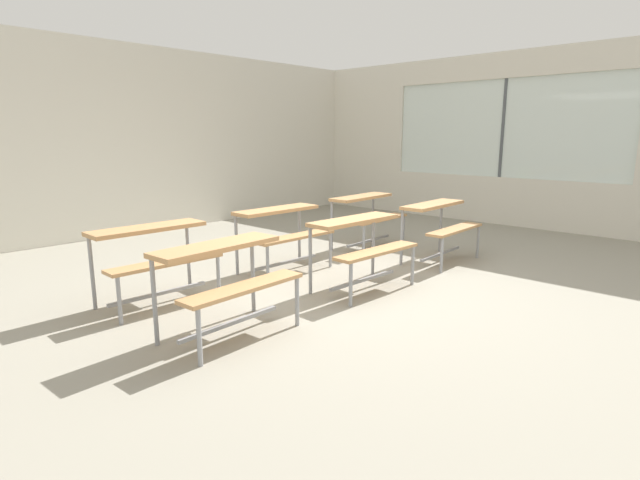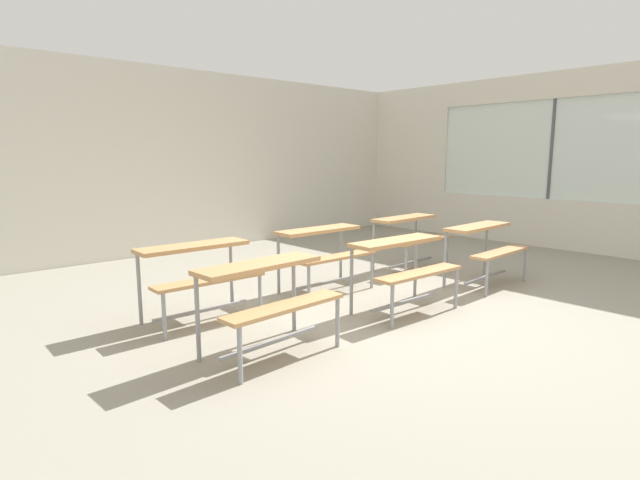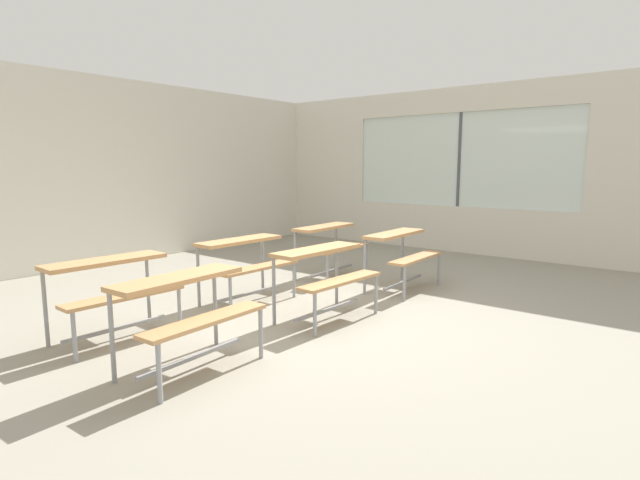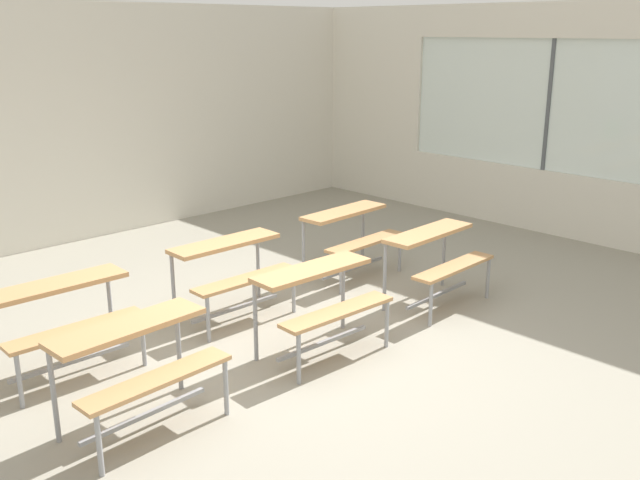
{
  "view_description": "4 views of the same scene",
  "coord_description": "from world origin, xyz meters",
  "px_view_note": "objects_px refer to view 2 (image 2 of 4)",
  "views": [
    {
      "loc": [
        -3.8,
        -3.3,
        1.6
      ],
      "look_at": [
        0.16,
        0.4,
        0.45
      ],
      "focal_mm": 28.0,
      "sensor_mm": 36.0,
      "label": 1
    },
    {
      "loc": [
        -3.8,
        -3.3,
        1.6
      ],
      "look_at": [
        -0.28,
        0.61,
        0.71
      ],
      "focal_mm": 28.0,
      "sensor_mm": 36.0,
      "label": 2
    },
    {
      "loc": [
        -3.8,
        -3.3,
        1.6
      ],
      "look_at": [
        0.49,
        0.15,
        0.78
      ],
      "focal_mm": 28.0,
      "sensor_mm": 36.0,
      "label": 3
    },
    {
      "loc": [
        -3.65,
        -4.11,
        2.67
      ],
      "look_at": [
        0.69,
        0.37,
        0.79
      ],
      "focal_mm": 39.57,
      "sensor_mm": 36.0,
      "label": 4
    }
  ],
  "objects_px": {
    "desk_bench_r0c0": "(268,286)",
    "desk_bench_r1c2": "(410,230)",
    "desk_bench_r0c2": "(485,240)",
    "desk_bench_r1c0": "(199,264)",
    "desk_bench_r0c1": "(404,258)",
    "desk_bench_r1c1": "(325,244)"
  },
  "relations": [
    {
      "from": "desk_bench_r0c0",
      "to": "desk_bench_r0c2",
      "type": "relative_size",
      "value": 1.01
    },
    {
      "from": "desk_bench_r1c0",
      "to": "desk_bench_r1c1",
      "type": "distance_m",
      "value": 1.65
    },
    {
      "from": "desk_bench_r1c1",
      "to": "desk_bench_r0c1",
      "type": "bearing_deg",
      "value": -86.07
    },
    {
      "from": "desk_bench_r0c0",
      "to": "desk_bench_r1c2",
      "type": "xyz_separation_m",
      "value": [
        3.31,
        1.15,
        0.0
      ]
    },
    {
      "from": "desk_bench_r1c0",
      "to": "desk_bench_r1c1",
      "type": "relative_size",
      "value": 1.01
    },
    {
      "from": "desk_bench_r0c0",
      "to": "desk_bench_r1c2",
      "type": "distance_m",
      "value": 3.51
    },
    {
      "from": "desk_bench_r0c2",
      "to": "desk_bench_r1c0",
      "type": "distance_m",
      "value": 3.51
    },
    {
      "from": "desk_bench_r0c2",
      "to": "desk_bench_r1c2",
      "type": "relative_size",
      "value": 1.0
    },
    {
      "from": "desk_bench_r0c0",
      "to": "desk_bench_r1c1",
      "type": "relative_size",
      "value": 1.02
    },
    {
      "from": "desk_bench_r0c1",
      "to": "desk_bench_r0c2",
      "type": "distance_m",
      "value": 1.61
    },
    {
      "from": "desk_bench_r0c2",
      "to": "desk_bench_r1c1",
      "type": "height_order",
      "value": "same"
    },
    {
      "from": "desk_bench_r1c0",
      "to": "desk_bench_r1c2",
      "type": "distance_m",
      "value": 3.31
    },
    {
      "from": "desk_bench_r0c1",
      "to": "desk_bench_r1c0",
      "type": "height_order",
      "value": "same"
    },
    {
      "from": "desk_bench_r0c1",
      "to": "desk_bench_r1c0",
      "type": "relative_size",
      "value": 1.01
    },
    {
      "from": "desk_bench_r0c0",
      "to": "desk_bench_r0c1",
      "type": "relative_size",
      "value": 1.0
    },
    {
      "from": "desk_bench_r1c0",
      "to": "desk_bench_r1c1",
      "type": "height_order",
      "value": "same"
    },
    {
      "from": "desk_bench_r0c1",
      "to": "desk_bench_r1c1",
      "type": "height_order",
      "value": "same"
    },
    {
      "from": "desk_bench_r0c0",
      "to": "desk_bench_r1c1",
      "type": "bearing_deg",
      "value": 31.43
    },
    {
      "from": "desk_bench_r1c0",
      "to": "desk_bench_r1c2",
      "type": "height_order",
      "value": "same"
    },
    {
      "from": "desk_bench_r1c2",
      "to": "desk_bench_r0c1",
      "type": "bearing_deg",
      "value": -146.41
    },
    {
      "from": "desk_bench_r0c0",
      "to": "desk_bench_r1c0",
      "type": "bearing_deg",
      "value": 87.25
    },
    {
      "from": "desk_bench_r0c1",
      "to": "desk_bench_r1c1",
      "type": "distance_m",
      "value": 1.14
    }
  ]
}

